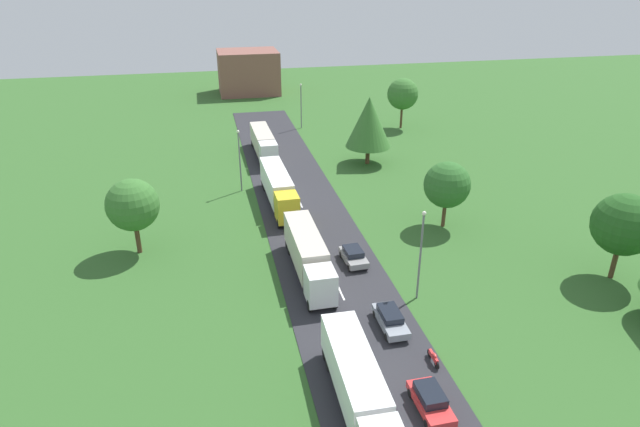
% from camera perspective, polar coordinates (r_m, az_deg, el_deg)
% --- Properties ---
extents(road, '(10.00, 140.00, 0.06)m').
position_cam_1_polar(road, '(44.63, 3.88, -11.87)').
color(road, '#2B2B30').
rests_on(road, ground).
extents(lane_marking_centre, '(0.16, 118.49, 0.01)m').
position_cam_1_polar(lane_marking_centre, '(41.91, 5.26, -14.70)').
color(lane_marking_centre, white).
rests_on(lane_marking_centre, road).
extents(truck_lead, '(2.70, 12.40, 3.46)m').
position_cam_1_polar(truck_lead, '(36.54, 4.08, -17.56)').
color(truck_lead, white).
rests_on(truck_lead, road).
extents(truck_second, '(2.59, 12.59, 3.79)m').
position_cam_1_polar(truck_second, '(50.30, -1.25, -4.24)').
color(truck_second, white).
rests_on(truck_second, road).
extents(truck_third, '(2.80, 13.82, 3.78)m').
position_cam_1_polar(truck_third, '(65.04, -4.37, 2.75)').
color(truck_third, yellow).
rests_on(truck_third, road).
extents(truck_fourth, '(2.69, 12.91, 3.59)m').
position_cam_1_polar(truck_fourth, '(82.05, -5.93, 7.39)').
color(truck_fourth, white).
rests_on(truck_fourth, road).
extents(car_second, '(1.91, 4.13, 1.47)m').
position_cam_1_polar(car_second, '(38.07, 11.49, -18.59)').
color(car_second, red).
rests_on(car_second, road).
extents(car_third, '(1.81, 4.51, 1.46)m').
position_cam_1_polar(car_third, '(44.52, 7.38, -10.88)').
color(car_third, '#8C939E').
rests_on(car_third, road).
extents(car_fourth, '(2.07, 4.01, 1.45)m').
position_cam_1_polar(car_fourth, '(52.90, 3.53, -4.43)').
color(car_fourth, gray).
rests_on(car_fourth, road).
extents(motorcycle_courier, '(0.28, 1.94, 0.91)m').
position_cam_1_polar(motorcycle_courier, '(41.79, 11.78, -14.50)').
color(motorcycle_courier, black).
rests_on(motorcycle_courier, road).
extents(lamppost_second, '(0.36, 0.36, 8.32)m').
position_cam_1_polar(lamppost_second, '(46.48, 10.49, -3.89)').
color(lamppost_second, slate).
rests_on(lamppost_second, ground).
extents(lamppost_third, '(0.36, 0.36, 7.98)m').
position_cam_1_polar(lamppost_third, '(68.81, -8.40, 5.81)').
color(lamppost_third, slate).
rests_on(lamppost_third, ground).
extents(lamppost_fourth, '(0.36, 0.36, 7.73)m').
position_cam_1_polar(lamppost_fourth, '(95.64, -1.99, 11.42)').
color(lamppost_fourth, slate).
rests_on(lamppost_fourth, ground).
extents(tree_oak, '(5.30, 5.30, 8.61)m').
position_cam_1_polar(tree_oak, '(96.44, 8.64, 12.25)').
color(tree_oak, '#513823').
rests_on(tree_oak, ground).
extents(tree_birch, '(5.01, 5.01, 7.43)m').
position_cam_1_polar(tree_birch, '(59.96, 13.14, 2.93)').
color(tree_birch, '#513823').
rests_on(tree_birch, ground).
extents(tree_pine, '(5.14, 5.14, 7.79)m').
position_cam_1_polar(tree_pine, '(55.85, -19.01, 0.84)').
color(tree_pine, '#513823').
rests_on(tree_pine, ground).
extents(tree_ash, '(6.45, 6.45, 9.68)m').
position_cam_1_polar(tree_ash, '(77.75, 5.13, 9.49)').
color(tree_ash, '#513823').
rests_on(tree_ash, ground).
extents(tree_lime, '(5.62, 5.62, 8.26)m').
position_cam_1_polar(tree_lime, '(55.42, 29.20, -1.02)').
color(tree_lime, '#513823').
rests_on(tree_lime, ground).
extents(distant_building, '(12.81, 10.68, 9.06)m').
position_cam_1_polar(distant_building, '(124.00, -7.50, 14.46)').
color(distant_building, brown).
rests_on(distant_building, ground).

